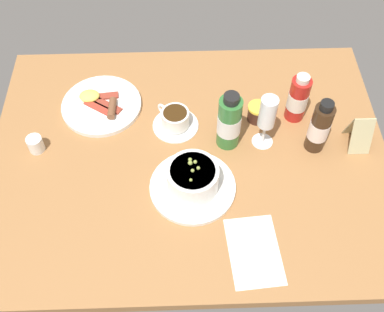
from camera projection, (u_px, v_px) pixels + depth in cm
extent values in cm
cube|color=#9E6B3D|center=(189.00, 157.00, 132.03)|extent=(110.00, 84.00, 3.00)
cylinder|color=white|center=(193.00, 187.00, 123.83)|extent=(22.55, 22.55, 1.20)
cylinder|color=white|center=(193.00, 178.00, 120.42)|extent=(13.34, 13.34, 7.23)
cylinder|color=beige|center=(193.00, 172.00, 118.15)|extent=(11.47, 11.47, 1.60)
sphere|color=olive|center=(190.00, 160.00, 119.27)|extent=(1.02, 1.02, 1.02)
sphere|color=olive|center=(188.00, 163.00, 118.65)|extent=(1.21, 1.21, 1.21)
sphere|color=olive|center=(193.00, 180.00, 115.68)|extent=(0.82, 0.82, 0.82)
sphere|color=olive|center=(193.00, 171.00, 117.30)|extent=(0.96, 0.96, 0.96)
sphere|color=olive|center=(195.00, 162.00, 118.84)|extent=(1.02, 1.02, 1.02)
sphere|color=olive|center=(198.00, 168.00, 117.75)|extent=(0.96, 0.96, 0.96)
cube|color=white|center=(254.00, 251.00, 113.69)|extent=(13.68, 19.46, 0.30)
cube|color=silver|center=(250.00, 254.00, 112.75)|extent=(2.37, 14.05, 0.50)
cube|color=silver|center=(247.00, 225.00, 117.34)|extent=(2.50, 3.77, 0.40)
cube|color=silver|center=(261.00, 254.00, 112.81)|extent=(2.09, 13.04, 0.50)
ellipsoid|color=silver|center=(258.00, 228.00, 116.88)|extent=(2.40, 4.00, 0.60)
cylinder|color=white|center=(176.00, 125.00, 136.44)|extent=(13.20, 13.20, 0.90)
cylinder|color=white|center=(175.00, 118.00, 134.11)|extent=(7.94, 7.94, 4.87)
cylinder|color=#3B240E|center=(175.00, 114.00, 132.54)|extent=(6.75, 6.75, 1.00)
torus|color=white|center=(163.00, 109.00, 135.84)|extent=(3.17, 3.05, 3.60)
cylinder|color=white|center=(35.00, 144.00, 129.94)|extent=(4.31, 4.31, 4.72)
cone|color=white|center=(41.00, 140.00, 128.55)|extent=(2.16, 1.55, 2.27)
cylinder|color=white|center=(262.00, 141.00, 133.28)|extent=(5.90, 5.90, 0.40)
cylinder|color=white|center=(264.00, 133.00, 130.17)|extent=(0.80, 0.80, 7.29)
cylinder|color=white|center=(268.00, 112.00, 123.36)|extent=(4.62, 4.62, 9.55)
cylinder|color=#EFF0CC|center=(267.00, 116.00, 124.52)|extent=(3.79, 3.79, 5.73)
cylinder|color=#3B1F16|center=(257.00, 114.00, 136.56)|extent=(5.40, 5.40, 4.57)
cylinder|color=yellow|center=(258.00, 107.00, 134.38)|extent=(5.67, 5.67, 0.80)
cylinder|color=#382314|center=(319.00, 128.00, 126.31)|extent=(5.41, 5.41, 15.47)
cylinder|color=silver|center=(319.00, 129.00, 126.56)|extent=(5.52, 5.52, 5.88)
cylinder|color=black|center=(327.00, 106.00, 119.17)|extent=(3.52, 3.52, 2.17)
cylinder|color=#337233|center=(229.00, 123.00, 126.76)|extent=(6.32, 6.32, 16.52)
cylinder|color=silver|center=(229.00, 123.00, 127.03)|extent=(6.44, 6.44, 6.28)
cylinder|color=black|center=(231.00, 99.00, 119.21)|extent=(4.11, 4.11, 2.16)
cylinder|color=#B21E19|center=(298.00, 99.00, 133.30)|extent=(5.62, 5.62, 14.26)
cylinder|color=silver|center=(298.00, 100.00, 133.53)|extent=(5.73, 5.73, 5.42)
cylinder|color=silver|center=(303.00, 79.00, 126.86)|extent=(3.65, 3.65, 1.65)
cylinder|color=white|center=(102.00, 105.00, 140.55)|extent=(23.57, 23.57, 1.40)
cube|color=#B03828|center=(98.00, 107.00, 138.82)|extent=(8.81, 7.01, 0.60)
cube|color=#943828|center=(108.00, 106.00, 139.11)|extent=(8.85, 6.92, 0.60)
cube|color=#973828|center=(103.00, 96.00, 141.30)|extent=(9.21, 3.40, 0.60)
cylinder|color=brown|center=(112.00, 108.00, 137.34)|extent=(2.44, 7.07, 2.20)
ellipsoid|color=#F2D859|center=(89.00, 96.00, 140.49)|extent=(6.00, 4.80, 2.40)
cube|color=tan|center=(358.00, 126.00, 130.04)|extent=(5.85, 4.10, 10.49)
cube|color=tan|center=(362.00, 137.00, 127.86)|extent=(5.85, 4.10, 10.49)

